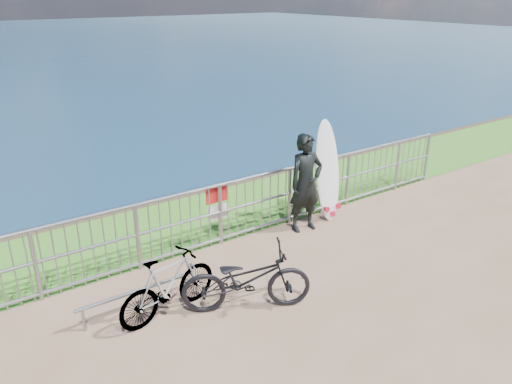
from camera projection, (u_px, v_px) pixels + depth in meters
grass_strip at (214, 214)px, 9.83m from camera, size 120.00×120.00×0.00m
railing at (245, 206)px, 8.79m from camera, size 10.06×0.10×1.13m
surfer at (306, 183)px, 8.93m from camera, size 0.71×0.51×1.81m
surfboard at (328, 174)px, 9.41m from camera, size 0.56×0.51×1.93m
bicycle_near at (247, 279)px, 6.79m from camera, size 1.86×1.35×0.93m
bicycle_far at (168, 285)px, 6.67m from camera, size 1.57×0.69×0.91m
bike_rack at (137, 294)px, 6.79m from camera, size 1.67×0.05×0.35m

